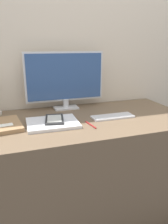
{
  "coord_description": "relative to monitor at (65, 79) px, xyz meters",
  "views": [
    {
      "loc": [
        -0.48,
        -1.13,
        1.22
      ],
      "look_at": [
        -0.06,
        0.14,
        0.8
      ],
      "focal_mm": 35.0,
      "sensor_mm": 36.0,
      "label": 1
    }
  ],
  "objects": [
    {
      "name": "wall_back",
      "position": [
        0.1,
        0.11,
        0.23
      ],
      "size": [
        3.6,
        0.05,
        2.4
      ],
      "color": "beige",
      "rests_on": "ground_plane"
    },
    {
      "name": "ereader",
      "position": [
        -0.15,
        -0.3,
        -0.21
      ],
      "size": [
        0.15,
        0.21,
        0.01
      ],
      "color": "black",
      "rests_on": "laptop"
    },
    {
      "name": "pen",
      "position": [
        0.05,
        -0.41,
        -0.23
      ],
      "size": [
        0.03,
        0.13,
        0.01
      ],
      "color": "maroon",
      "rests_on": "desk"
    },
    {
      "name": "monitor",
      "position": [
        0.0,
        0.0,
        0.0
      ],
      "size": [
        0.6,
        0.11,
        0.43
      ],
      "color": "silver",
      "rests_on": "desk"
    },
    {
      "name": "laptop",
      "position": [
        -0.16,
        -0.32,
        -0.22
      ],
      "size": [
        0.32,
        0.26,
        0.02
      ],
      "color": "silver",
      "rests_on": "desk"
    },
    {
      "name": "desk",
      "position": [
        0.1,
        -0.28,
        -0.6
      ],
      "size": [
        1.36,
        0.72,
        0.74
      ],
      "color": "brown",
      "rests_on": "ground_plane"
    },
    {
      "name": "notebook",
      "position": [
        -0.45,
        -0.27,
        -0.22
      ],
      "size": [
        0.23,
        0.3,
        0.03
      ],
      "color": "#93704C",
      "rests_on": "desk"
    },
    {
      "name": "keyboard",
      "position": [
        0.25,
        -0.32,
        -0.22
      ],
      "size": [
        0.29,
        0.1,
        0.01
      ],
      "color": "silver",
      "rests_on": "desk"
    }
  ]
}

